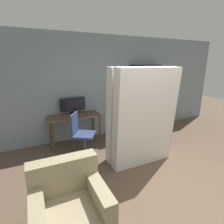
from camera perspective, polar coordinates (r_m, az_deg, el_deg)
The scene contains 9 objects.
ground_plane at distance 3.03m, azimuth 24.06°, elevation -26.90°, with size 16.00×16.00×0.00m, color brown.
wall_back at distance 4.83m, azimuth -2.70°, elevation 8.11°, with size 8.00×0.06×2.70m.
desk at distance 4.40m, azimuth -12.06°, elevation -2.46°, with size 1.26×0.59×0.75m.
monitor at distance 4.50m, azimuth -12.65°, elevation 2.29°, with size 0.63×0.18×0.41m.
office_chair at distance 3.91m, azimuth -9.85°, elevation -8.51°, with size 0.61×0.61×0.97m.
bookshelf at distance 5.31m, azimuth 9.17°, elevation 3.81°, with size 0.88×0.32×1.94m.
mattress_near at distance 3.40m, azimuth 10.86°, elevation -2.09°, with size 1.29×0.37×1.93m.
mattress_far at distance 3.62m, azimuth 8.23°, elevation -0.88°, with size 1.29×0.33×1.93m.
armchair at distance 2.44m, azimuth -13.72°, elevation -28.04°, with size 0.85×0.80×0.85m.
Camera 1 is at (-1.86, -1.33, 1.99)m, focal length 28.00 mm.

